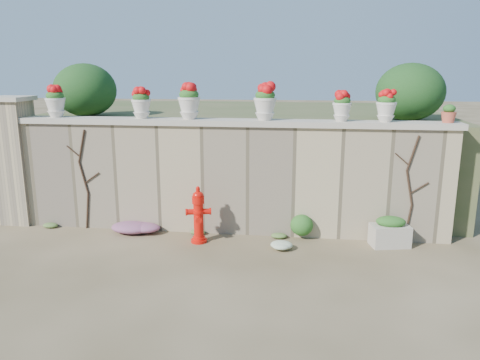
# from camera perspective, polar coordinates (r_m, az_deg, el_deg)

# --- Properties ---
(ground) EXTENTS (80.00, 80.00, 0.00)m
(ground) POSITION_cam_1_polar(r_m,az_deg,el_deg) (7.28, -3.88, -10.85)
(ground) COLOR brown
(ground) RESTS_ON ground
(stone_wall) EXTENTS (8.00, 0.40, 2.00)m
(stone_wall) POSITION_cam_1_polar(r_m,az_deg,el_deg) (8.64, -1.65, 0.10)
(stone_wall) COLOR tan
(stone_wall) RESTS_ON ground
(wall_cap) EXTENTS (8.10, 0.52, 0.10)m
(wall_cap) POSITION_cam_1_polar(r_m,az_deg,el_deg) (8.46, -1.70, 7.04)
(wall_cap) COLOR #B9AF9D
(wall_cap) RESTS_ON stone_wall
(gate_pillar) EXTENTS (0.72, 0.72, 2.48)m
(gate_pillar) POSITION_cam_1_polar(r_m,az_deg,el_deg) (10.11, -25.60, 2.22)
(gate_pillar) COLOR tan
(gate_pillar) RESTS_ON ground
(raised_fill) EXTENTS (9.00, 6.00, 2.00)m
(raised_fill) POSITION_cam_1_polar(r_m,az_deg,el_deg) (11.75, 0.83, 3.67)
(raised_fill) COLOR #384C23
(raised_fill) RESTS_ON ground
(back_shrub_left) EXTENTS (1.30, 1.30, 1.10)m
(back_shrub_left) POSITION_cam_1_polar(r_m,az_deg,el_deg) (10.54, -18.35, 10.36)
(back_shrub_left) COLOR #143814
(back_shrub_left) RESTS_ON raised_fill
(back_shrub_right) EXTENTS (1.30, 1.30, 1.10)m
(back_shrub_right) POSITION_cam_1_polar(r_m,az_deg,el_deg) (9.73, 20.01, 10.04)
(back_shrub_right) COLOR #143814
(back_shrub_right) RESTS_ON raised_fill
(vine_left) EXTENTS (0.60, 0.04, 1.91)m
(vine_left) POSITION_cam_1_polar(r_m,az_deg,el_deg) (9.24, -18.46, 0.23)
(vine_left) COLOR black
(vine_left) RESTS_ON ground
(vine_right) EXTENTS (0.60, 0.04, 1.91)m
(vine_right) POSITION_cam_1_polar(r_m,az_deg,el_deg) (8.53, 20.03, -0.95)
(vine_right) COLOR black
(vine_right) RESTS_ON ground
(fire_hydrant) EXTENTS (0.44, 0.31, 1.01)m
(fire_hydrant) POSITION_cam_1_polar(r_m,az_deg,el_deg) (8.22, -5.09, -4.22)
(fire_hydrant) COLOR red
(fire_hydrant) RESTS_ON ground
(planter_box) EXTENTS (0.71, 0.50, 0.53)m
(planter_box) POSITION_cam_1_polar(r_m,az_deg,el_deg) (8.50, 17.81, -6.08)
(planter_box) COLOR #B9AF9D
(planter_box) RESTS_ON ground
(green_shrub) EXTENTS (0.62, 0.56, 0.59)m
(green_shrub) POSITION_cam_1_polar(r_m,az_deg,el_deg) (8.48, 7.36, -5.24)
(green_shrub) COLOR #1E5119
(green_shrub) RESTS_ON ground
(magenta_clump) EXTENTS (0.97, 0.65, 0.26)m
(magenta_clump) POSITION_cam_1_polar(r_m,az_deg,el_deg) (8.92, -12.65, -5.62)
(magenta_clump) COLOR #B724A2
(magenta_clump) RESTS_ON ground
(white_flowers) EXTENTS (0.51, 0.40, 0.18)m
(white_flowers) POSITION_cam_1_polar(r_m,az_deg,el_deg) (7.97, 5.45, -7.97)
(white_flowers) COLOR white
(white_flowers) RESTS_ON ground
(urn_pot_0) EXTENTS (0.37, 0.37, 0.58)m
(urn_pot_0) POSITION_cam_1_polar(r_m,az_deg,el_deg) (9.50, -21.59, 8.86)
(urn_pot_0) COLOR beige
(urn_pot_0) RESTS_ON wall_cap
(urn_pot_1) EXTENTS (0.35, 0.35, 0.56)m
(urn_pot_1) POSITION_cam_1_polar(r_m,az_deg,el_deg) (8.82, -11.95, 9.14)
(urn_pot_1) COLOR beige
(urn_pot_1) RESTS_ON wall_cap
(urn_pot_2) EXTENTS (0.40, 0.40, 0.63)m
(urn_pot_2) POSITION_cam_1_polar(r_m,az_deg,el_deg) (8.56, -6.22, 9.48)
(urn_pot_2) COLOR beige
(urn_pot_2) RESTS_ON wall_cap
(urn_pot_3) EXTENTS (0.40, 0.40, 0.63)m
(urn_pot_3) POSITION_cam_1_polar(r_m,az_deg,el_deg) (8.35, 3.07, 9.44)
(urn_pot_3) COLOR beige
(urn_pot_3) RESTS_ON wall_cap
(urn_pot_4) EXTENTS (0.33, 0.33, 0.51)m
(urn_pot_4) POSITION_cam_1_polar(r_m,az_deg,el_deg) (8.35, 12.33, 8.75)
(urn_pot_4) COLOR beige
(urn_pot_4) RESTS_ON wall_cap
(urn_pot_5) EXTENTS (0.34, 0.34, 0.54)m
(urn_pot_5) POSITION_cam_1_polar(r_m,az_deg,el_deg) (8.45, 17.40, 8.59)
(urn_pot_5) COLOR beige
(urn_pot_5) RESTS_ON wall_cap
(terracotta_pot) EXTENTS (0.25, 0.25, 0.30)m
(terracotta_pot) POSITION_cam_1_polar(r_m,az_deg,el_deg) (8.69, 24.10, 7.30)
(terracotta_pot) COLOR #BA4F39
(terracotta_pot) RESTS_ON wall_cap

